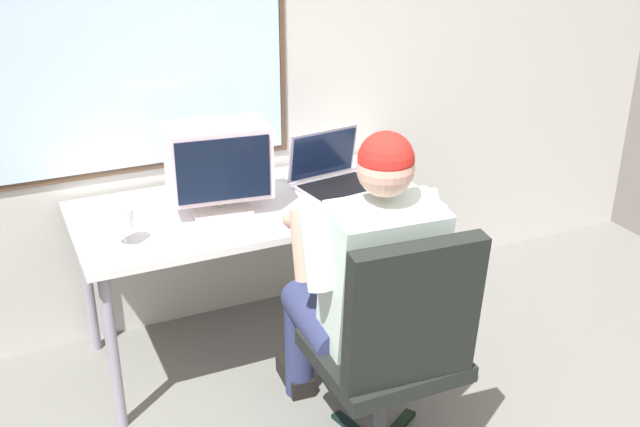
# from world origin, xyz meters

# --- Properties ---
(wall_rear) EXTENTS (5.01, 0.08, 2.69)m
(wall_rear) POSITION_xyz_m (-0.02, 2.35, 1.35)
(wall_rear) COLOR #BCBAB4
(wall_rear) RESTS_ON ground
(desk) EXTENTS (1.49, 0.72, 0.72)m
(desk) POSITION_xyz_m (-0.01, 1.93, 0.65)
(desk) COLOR gray
(desk) RESTS_ON ground
(office_chair) EXTENTS (0.50, 0.54, 0.98)m
(office_chair) POSITION_xyz_m (0.16, 0.97, 0.56)
(office_chair) COLOR black
(office_chair) RESTS_ON ground
(person_seated) EXTENTS (0.54, 0.77, 1.26)m
(person_seated) POSITION_xyz_m (0.18, 1.23, 0.66)
(person_seated) COLOR navy
(person_seated) RESTS_ON ground
(crt_monitor) EXTENTS (0.44, 0.29, 0.37)m
(crt_monitor) POSITION_xyz_m (-0.15, 1.93, 0.94)
(crt_monitor) COLOR beige
(crt_monitor) RESTS_ON desk
(laptop) EXTENTS (0.38, 0.33, 0.25)m
(laptop) POSITION_xyz_m (0.39, 1.98, 0.78)
(laptop) COLOR #968F9D
(laptop) RESTS_ON desk
(wine_glass) EXTENTS (0.09, 0.09, 0.15)m
(wine_glass) POSITION_xyz_m (-0.58, 1.76, 0.82)
(wine_glass) COLOR silver
(wine_glass) RESTS_ON desk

